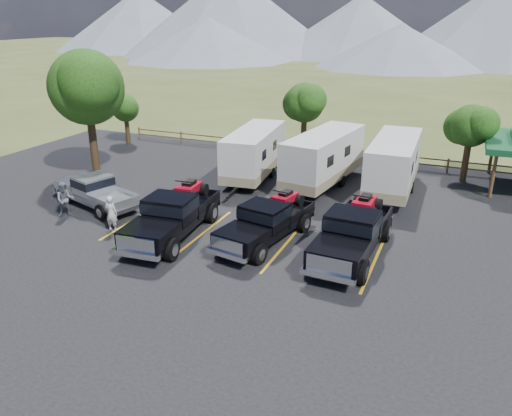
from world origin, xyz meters
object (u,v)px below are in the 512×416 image
at_px(tree_big_nw, 86,87).
at_px(person_a, 111,213).
at_px(trailer_center, 324,158).
at_px(trailer_right, 393,165).
at_px(trailer_left, 254,153).
at_px(rig_right, 353,231).
at_px(rig_left, 173,214).
at_px(rig_center, 267,221).
at_px(person_b, 65,200).
at_px(pickup_silver, 95,191).

bearing_deg(tree_big_nw, person_a, -45.77).
height_order(trailer_center, trailer_right, trailer_center).
relative_size(trailer_left, trailer_center, 0.96).
xyz_separation_m(rig_right, trailer_center, (-3.72, 8.51, 0.58)).
xyz_separation_m(rig_left, trailer_center, (4.33, 9.83, 0.57)).
bearing_deg(rig_center, person_b, -162.73).
bearing_deg(person_a, trailer_center, -127.69).
relative_size(rig_left, person_b, 3.81).
bearing_deg(rig_right, trailer_left, 137.00).
bearing_deg(person_b, rig_right, -35.05).
distance_m(rig_right, trailer_right, 8.84).
height_order(rig_center, trailer_center, trailer_center).
bearing_deg(tree_big_nw, rig_left, -32.13).
bearing_deg(rig_right, person_b, -171.78).
relative_size(rig_left, pickup_silver, 1.16).
height_order(trailer_right, person_b, trailer_right).
relative_size(rig_left, rig_center, 1.09).
xyz_separation_m(rig_center, person_b, (-10.50, -1.28, -0.07)).
relative_size(rig_center, rig_right, 0.93).
relative_size(tree_big_nw, trailer_left, 0.90).
height_order(rig_center, trailer_left, trailer_left).
distance_m(trailer_center, person_a, 12.83).
bearing_deg(pickup_silver, rig_right, 106.72).
height_order(rig_center, person_a, rig_center).
relative_size(rig_center, trailer_center, 0.69).
bearing_deg(trailer_left, rig_right, -51.87).
height_order(rig_center, rig_right, rig_right).
bearing_deg(rig_left, trailer_left, 85.07).
bearing_deg(tree_big_nw, trailer_center, 15.82).
xyz_separation_m(trailer_right, person_b, (-14.66, -10.27, -0.73)).
bearing_deg(rig_center, trailer_center, 99.35).
relative_size(rig_center, person_a, 3.62).
height_order(trailer_left, trailer_right, trailer_right).
bearing_deg(rig_center, tree_big_nw, 171.01).
distance_m(person_a, person_b, 3.34).
relative_size(trailer_right, pickup_silver, 1.51).
height_order(trailer_left, pickup_silver, trailer_left).
bearing_deg(rig_right, rig_left, -168.20).
relative_size(rig_right, trailer_left, 0.78).
bearing_deg(trailer_right, trailer_left, -177.27).
height_order(tree_big_nw, person_b, tree_big_nw).
distance_m(rig_center, trailer_left, 9.41).
relative_size(rig_left, person_a, 3.95).
height_order(rig_right, trailer_left, trailer_left).
height_order(rig_left, person_a, rig_left).
height_order(rig_right, person_b, rig_right).
relative_size(tree_big_nw, rig_center, 1.24).
xyz_separation_m(trailer_left, trailer_center, (4.37, 0.28, 0.07)).
xyz_separation_m(rig_left, trailer_left, (-0.04, 9.55, 0.50)).
distance_m(tree_big_nw, rig_left, 12.01).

